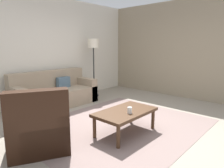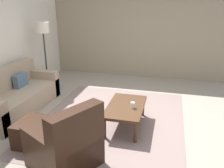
{
  "view_description": "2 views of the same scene",
  "coord_description": "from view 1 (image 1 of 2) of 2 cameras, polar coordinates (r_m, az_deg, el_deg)",
  "views": [
    {
      "loc": [
        -2.79,
        -2.36,
        1.51
      ],
      "look_at": [
        0.04,
        0.21,
        0.78
      ],
      "focal_mm": 32.31,
      "sensor_mm": 36.0,
      "label": 1
    },
    {
      "loc": [
        -3.94,
        -1.0,
        2.18
      ],
      "look_at": [
        -0.27,
        -0.07,
        0.84
      ],
      "focal_mm": 37.43,
      "sensor_mm": 36.0,
      "label": 2
    }
  ],
  "objects": [
    {
      "name": "armchair_leather",
      "position": [
        3.17,
        -19.9,
        -12.25
      ],
      "size": [
        1.08,
        1.08,
        0.95
      ],
      "color": "black",
      "rests_on": "ground_plane"
    },
    {
      "name": "couch_main",
      "position": [
        5.37,
        -16.11,
        -2.72
      ],
      "size": [
        2.06,
        0.88,
        0.88
      ],
      "color": "gray",
      "rests_on": "ground_plane"
    },
    {
      "name": "rear_partition",
      "position": [
        5.69,
        -18.65,
        9.1
      ],
      "size": [
        6.0,
        0.12,
        2.8
      ],
      "primitive_type": "cube",
      "color": "silver",
      "rests_on": "ground_plane"
    },
    {
      "name": "stone_feature_panel",
      "position": [
        6.25,
        20.32,
        9.1
      ],
      "size": [
        0.12,
        5.2,
        2.8
      ],
      "primitive_type": "cube",
      "color": "gray",
      "rests_on": "ground_plane"
    },
    {
      "name": "ground_plane",
      "position": [
        3.95,
        1.85,
        -11.7
      ],
      "size": [
        8.0,
        8.0,
        0.0
      ],
      "primitive_type": "plane",
      "color": "gray"
    },
    {
      "name": "ottoman",
      "position": [
        3.98,
        -19.88,
        -9.13
      ],
      "size": [
        0.56,
        0.56,
        0.4
      ],
      "primitive_type": "cube",
      "color": "black",
      "rests_on": "ground_plane"
    },
    {
      "name": "coffee_table",
      "position": [
        3.53,
        3.8,
        -8.31
      ],
      "size": [
        1.1,
        0.64,
        0.41
      ],
      "color": "#472D1C",
      "rests_on": "ground_plane"
    },
    {
      "name": "area_rug",
      "position": [
        3.95,
        1.85,
        -11.65
      ],
      "size": [
        3.24,
        2.7,
        0.01
      ],
      "primitive_type": "cube",
      "color": "gray",
      "rests_on": "ground_plane"
    },
    {
      "name": "cup",
      "position": [
        3.37,
        5.01,
        -7.4
      ],
      "size": [
        0.07,
        0.07,
        0.11
      ],
      "primitive_type": "cylinder",
      "color": "white",
      "rests_on": "coffee_table"
    },
    {
      "name": "lamp_standing",
      "position": [
        6.02,
        -5.27,
        9.76
      ],
      "size": [
        0.32,
        0.32,
        1.71
      ],
      "color": "black",
      "rests_on": "ground_plane"
    }
  ]
}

